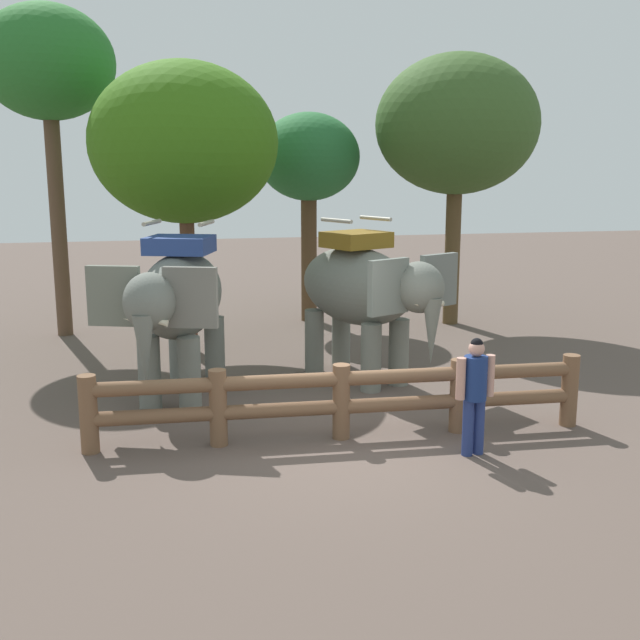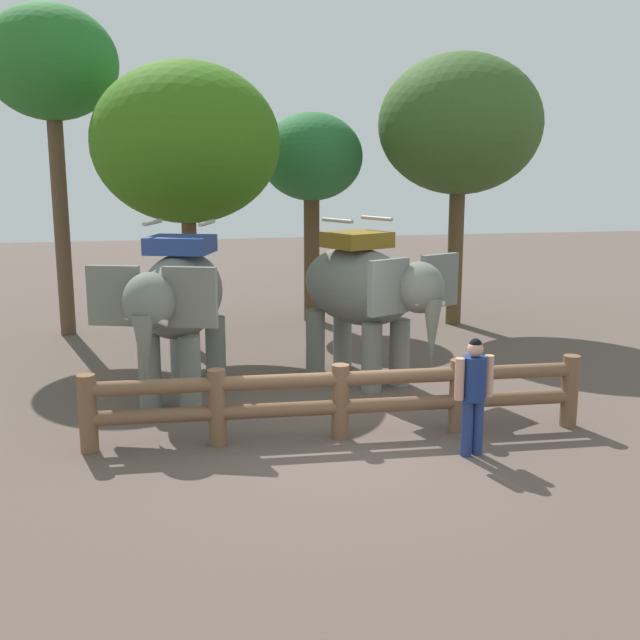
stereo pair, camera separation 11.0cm
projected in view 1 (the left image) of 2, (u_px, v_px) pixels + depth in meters
The scene contains 9 objects.
ground_plane at pixel (345, 444), 10.36m from camera, with size 60.00×60.00×0.00m, color brown.
log_fence at pixel (341, 396), 10.47m from camera, with size 6.95×0.59×1.05m.
elephant_near_left at pixel (178, 301), 12.08m from camera, with size 2.34×3.41×2.85m.
elephant_center at pixel (364, 291), 13.11m from camera, with size 2.57×3.35×2.84m.
tourist_woman_in_black at pixel (475, 388), 9.82m from camera, with size 0.55×0.34×1.56m.
tree_far_left at pixel (457, 126), 17.39m from camera, with size 3.72×3.72×6.21m.
tree_back_center at pixel (48, 67), 15.92m from camera, with size 2.79×2.79×7.01m.
tree_far_right at pixel (309, 160), 17.88m from camera, with size 2.40×2.40×4.93m.
tree_deep_back at pixel (184, 144), 14.72m from camera, with size 3.64×3.64×5.68m.
Camera 1 is at (-2.43, -9.52, 3.71)m, focal length 42.89 mm.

